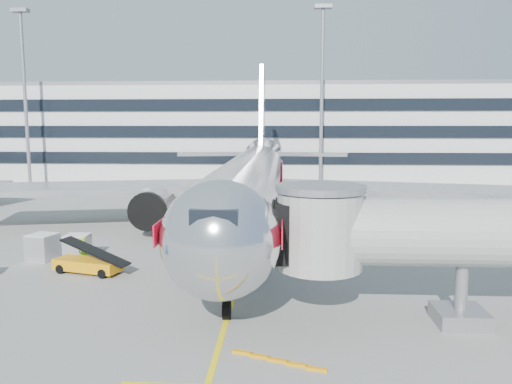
{
  "coord_description": "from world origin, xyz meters",
  "views": [
    {
      "loc": [
        2.51,
        -29.87,
        8.8
      ],
      "look_at": [
        0.58,
        6.5,
        4.0
      ],
      "focal_mm": 35.0,
      "sensor_mm": 36.0,
      "label": 1
    }
  ],
  "objects_px": {
    "main_jet": "(252,181)",
    "belt_loader": "(88,263)",
    "cargo_container_left": "(78,246)",
    "cargo_container_right": "(43,247)",
    "ramp_worker": "(84,251)"
  },
  "relations": [
    {
      "from": "main_jet",
      "to": "belt_loader",
      "type": "xyz_separation_m",
      "value": [
        -9.19,
        -12.88,
        -3.65
      ]
    },
    {
      "from": "cargo_container_left",
      "to": "cargo_container_right",
      "type": "height_order",
      "value": "cargo_container_right"
    },
    {
      "from": "cargo_container_right",
      "to": "belt_loader",
      "type": "bearing_deg",
      "value": -33.8
    },
    {
      "from": "cargo_container_left",
      "to": "ramp_worker",
      "type": "xyz_separation_m",
      "value": [
        1.09,
        -1.62,
        0.09
      ]
    },
    {
      "from": "belt_loader",
      "to": "ramp_worker",
      "type": "relative_size",
      "value": 2.46
    },
    {
      "from": "belt_loader",
      "to": "cargo_container_right",
      "type": "relative_size",
      "value": 2.24
    },
    {
      "from": "main_jet",
      "to": "cargo_container_left",
      "type": "relative_size",
      "value": 31.59
    },
    {
      "from": "ramp_worker",
      "to": "main_jet",
      "type": "bearing_deg",
      "value": 21.53
    },
    {
      "from": "ramp_worker",
      "to": "cargo_container_left",
      "type": "bearing_deg",
      "value": 97.51
    },
    {
      "from": "cargo_container_right",
      "to": "cargo_container_left",
      "type": "bearing_deg",
      "value": 12.6
    },
    {
      "from": "cargo_container_left",
      "to": "belt_loader",
      "type": "bearing_deg",
      "value": -58.48
    },
    {
      "from": "cargo_container_left",
      "to": "ramp_worker",
      "type": "height_order",
      "value": "ramp_worker"
    },
    {
      "from": "ramp_worker",
      "to": "belt_loader",
      "type": "bearing_deg",
      "value": -87.68
    },
    {
      "from": "cargo_container_right",
      "to": "ramp_worker",
      "type": "height_order",
      "value": "ramp_worker"
    },
    {
      "from": "belt_loader",
      "to": "ramp_worker",
      "type": "bearing_deg",
      "value": 118.87
    }
  ]
}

